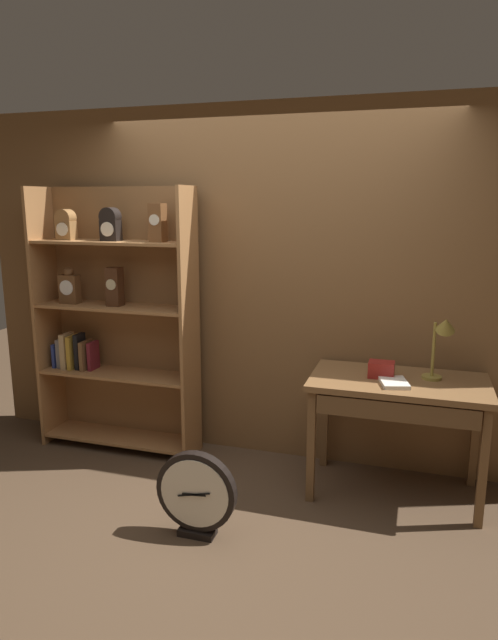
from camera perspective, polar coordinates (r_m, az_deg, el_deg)
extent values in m
plane|color=#4C3826|center=(3.44, -3.33, -21.86)|extent=(10.00, 10.00, 0.00)
cube|color=brown|center=(4.10, 2.58, 3.42)|extent=(4.80, 0.05, 2.60)
cube|color=#9E6B3D|center=(4.68, -20.01, 0.22)|extent=(0.02, 0.33, 2.02)
cube|color=#9E6B3D|center=(4.07, -6.07, -0.81)|extent=(0.02, 0.33, 2.02)
cube|color=brown|center=(4.48, -12.49, 0.16)|extent=(1.25, 0.01, 2.02)
cube|color=#9E6B3D|center=(4.63, -12.95, -11.59)|extent=(1.20, 0.32, 0.02)
cube|color=#9E6B3D|center=(4.45, -13.27, -5.36)|extent=(1.20, 0.32, 0.02)
cube|color=#9E6B3D|center=(4.32, -13.61, 1.31)|extent=(1.20, 0.32, 0.02)
cube|color=#9E6B3D|center=(4.26, -13.94, 7.74)|extent=(1.20, 0.32, 0.02)
cube|color=olive|center=(4.45, -18.23, 8.72)|extent=(0.13, 0.10, 0.14)
cylinder|color=olive|center=(4.45, -18.31, 9.92)|extent=(0.13, 0.10, 0.13)
cylinder|color=silver|center=(4.41, -18.63, 8.81)|extent=(0.10, 0.01, 0.10)
cube|color=brown|center=(4.49, -17.90, 3.03)|extent=(0.15, 0.08, 0.22)
sphere|color=brown|center=(4.47, -18.01, 4.70)|extent=(0.08, 0.08, 0.08)
cylinder|color=silver|center=(4.45, -18.24, 3.16)|extent=(0.11, 0.01, 0.11)
cube|color=black|center=(4.25, -13.99, 8.89)|extent=(0.14, 0.10, 0.15)
cylinder|color=black|center=(4.24, -14.06, 10.24)|extent=(0.14, 0.10, 0.14)
cylinder|color=silver|center=(4.20, -14.36, 9.01)|extent=(0.10, 0.01, 0.10)
cube|color=#472816|center=(4.28, -13.61, 3.34)|extent=(0.11, 0.10, 0.29)
cylinder|color=#C6B78C|center=(4.24, -13.99, 3.54)|extent=(0.08, 0.01, 0.08)
cube|color=brown|center=(4.07, -9.35, 9.82)|extent=(0.10, 0.10, 0.27)
cylinder|color=silver|center=(4.02, -9.71, 10.09)|extent=(0.08, 0.01, 0.08)
cube|color=navy|center=(4.71, -19.01, -3.39)|extent=(0.02, 0.14, 0.19)
cube|color=slate|center=(4.68, -18.55, -3.20)|extent=(0.04, 0.13, 0.23)
cube|color=tan|center=(4.63, -18.13, -3.01)|extent=(0.04, 0.15, 0.28)
cube|color=#B78C2D|center=(4.61, -17.54, -3.13)|extent=(0.03, 0.16, 0.26)
cube|color=black|center=(4.58, -16.95, -3.08)|extent=(0.04, 0.12, 0.28)
cube|color=brown|center=(4.55, -16.33, -3.46)|extent=(0.03, 0.17, 0.23)
cube|color=maroon|center=(4.54, -15.68, -3.54)|extent=(0.03, 0.14, 0.22)
cube|color=brown|center=(3.73, 15.12, -6.19)|extent=(1.12, 0.63, 0.04)
cube|color=brown|center=(3.68, 6.40, -12.76)|extent=(0.05, 0.05, 0.76)
cube|color=brown|center=(3.65, 22.87, -13.87)|extent=(0.05, 0.05, 0.76)
cube|color=brown|center=(4.15, 7.79, -9.78)|extent=(0.05, 0.05, 0.76)
cube|color=brown|center=(4.13, 22.19, -10.72)|extent=(0.05, 0.05, 0.76)
cube|color=brown|center=(3.48, 14.84, -9.08)|extent=(0.96, 0.03, 0.12)
cylinder|color=olive|center=(3.79, 18.21, -5.60)|extent=(0.13, 0.13, 0.02)
cylinder|color=olive|center=(3.74, 18.40, -2.88)|extent=(0.02, 0.02, 0.35)
cone|color=olive|center=(3.65, 19.53, -0.46)|extent=(0.12, 0.15, 0.14)
cube|color=maroon|center=(3.72, 13.42, -4.97)|extent=(0.16, 0.12, 0.10)
cube|color=silver|center=(3.61, 14.64, -6.22)|extent=(0.21, 0.25, 0.02)
cube|color=black|center=(3.50, -5.32, -20.80)|extent=(0.22, 0.11, 0.04)
cylinder|color=black|center=(3.37, -5.41, -17.07)|extent=(0.48, 0.06, 0.48)
cylinder|color=silver|center=(3.34, -5.64, -17.34)|extent=(0.41, 0.01, 0.41)
cube|color=black|center=(3.34, -5.67, -17.37)|extent=(0.14, 0.01, 0.03)
cube|color=black|center=(3.33, -5.68, -17.38)|extent=(0.20, 0.01, 0.05)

